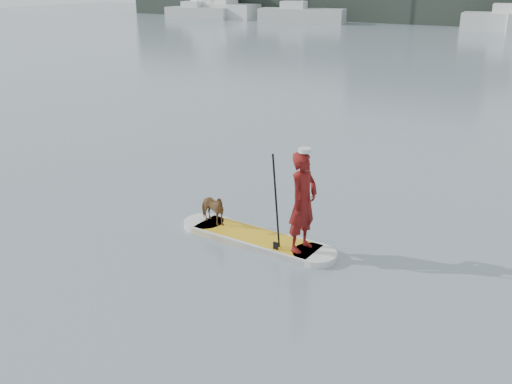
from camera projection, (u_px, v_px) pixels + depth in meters
The scene contains 9 objects.
ground at pixel (209, 231), 11.21m from camera, with size 140.00×140.00×0.00m, color slate.
paddleboard at pixel (256, 238), 10.76m from camera, with size 3.29×0.96×0.12m.
paddler at pixel (303, 202), 9.91m from camera, with size 0.66×0.43×1.80m, color maroon.
white_cap at pixel (305, 150), 9.57m from camera, with size 0.22×0.22×0.07m, color silver.
dog at pixel (211, 208), 11.17m from camera, with size 0.34×0.74×0.63m, color brown.
paddle at pixel (276, 215), 9.96m from camera, with size 0.10×0.30×2.00m.
sailboat_a at pixel (198, 12), 63.35m from camera, with size 7.47×3.28×10.47m.
sailboat_b at pixel (301, 14), 57.82m from camera, with size 9.00×4.16×12.89m.
motor_yacht_b at pixel (218, 3), 63.73m from camera, with size 8.96×3.34×5.84m.
Camera 1 is at (5.85, -8.39, 4.74)m, focal length 40.00 mm.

